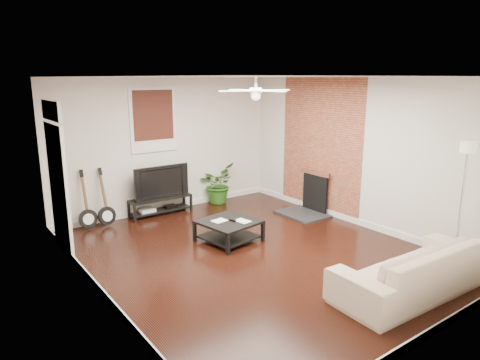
{
  "coord_description": "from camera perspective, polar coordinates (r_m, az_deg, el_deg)",
  "views": [
    {
      "loc": [
        -4.07,
        -5.17,
        2.79
      ],
      "look_at": [
        0.0,
        0.4,
        1.15
      ],
      "focal_mm": 32.37,
      "sensor_mm": 36.0,
      "label": 1
    }
  ],
  "objects": [
    {
      "name": "tv",
      "position": [
        9.06,
        -10.6,
        -0.14
      ],
      "size": [
        1.18,
        0.15,
        0.68
      ],
      "primitive_type": "imported",
      "color": "black",
      "rests_on": "tv_stand"
    },
    {
      "name": "floor_lamp",
      "position": [
        7.2,
        27.14,
        -2.93
      ],
      "size": [
        0.33,
        0.33,
        1.9
      ],
      "primitive_type": null,
      "rotation": [
        0.0,
        0.0,
        -0.05
      ],
      "color": "silver",
      "rests_on": "floor"
    },
    {
      "name": "potted_plant",
      "position": [
        9.82,
        -3.02,
        -0.49
      ],
      "size": [
        1.06,
        1.05,
        0.89
      ],
      "primitive_type": "imported",
      "rotation": [
        0.0,
        0.0,
        0.73
      ],
      "color": "#265B1A",
      "rests_on": "floor"
    },
    {
      "name": "guitar_left",
      "position": [
        8.53,
        -19.59,
        -2.52
      ],
      "size": [
        0.36,
        0.26,
        1.14
      ],
      "primitive_type": null,
      "rotation": [
        0.0,
        0.0,
        0.04
      ],
      "color": "black",
      "rests_on": "floor"
    },
    {
      "name": "ceiling_fan",
      "position": [
        6.59,
        2.1,
        11.71
      ],
      "size": [
        1.24,
        1.24,
        0.32
      ],
      "primitive_type": null,
      "color": "white",
      "rests_on": "ceiling"
    },
    {
      "name": "tv_stand",
      "position": [
        9.17,
        -10.4,
        -3.37
      ],
      "size": [
        1.32,
        0.35,
        0.37
      ],
      "primitive_type": "cube",
      "color": "black",
      "rests_on": "floor"
    },
    {
      "name": "fireplace",
      "position": [
        9.1,
        8.99,
        -1.64
      ],
      "size": [
        0.8,
        1.1,
        0.92
      ],
      "primitive_type": "cube",
      "color": "black",
      "rests_on": "floor"
    },
    {
      "name": "sofa",
      "position": [
        6.25,
        21.74,
        -10.71
      ],
      "size": [
        2.37,
        1.02,
        0.68
      ],
      "primitive_type": "imported",
      "rotation": [
        0.0,
        0.0,
        3.1
      ],
      "color": "tan",
      "rests_on": "floor"
    },
    {
      "name": "door_left",
      "position": [
        7.42,
        -22.78,
        0.32
      ],
      "size": [
        0.08,
        1.0,
        2.5
      ],
      "primitive_type": "cube",
      "color": "white",
      "rests_on": "wall_left"
    },
    {
      "name": "coffee_table",
      "position": [
        7.57,
        -1.49,
        -6.74
      ],
      "size": [
        1.02,
        1.02,
        0.38
      ],
      "primitive_type": "cube",
      "rotation": [
        0.0,
        0.0,
        0.16
      ],
      "color": "black",
      "rests_on": "floor"
    },
    {
      "name": "room",
      "position": [
        6.73,
        2.01,
        1.44
      ],
      "size": [
        5.01,
        6.01,
        2.81
      ],
      "color": "black",
      "rests_on": "ground"
    },
    {
      "name": "window_back",
      "position": [
        9.01,
        -11.35,
        7.75
      ],
      "size": [
        1.0,
        0.06,
        1.3
      ],
      "primitive_type": "cube",
      "color": "black",
      "rests_on": "wall_back"
    },
    {
      "name": "guitar_right",
      "position": [
        8.6,
        -17.3,
        -2.21
      ],
      "size": [
        0.39,
        0.3,
        1.14
      ],
      "primitive_type": null,
      "rotation": [
        0.0,
        0.0,
        0.15
      ],
      "color": "black",
      "rests_on": "floor"
    },
    {
      "name": "brick_accent",
      "position": [
        9.11,
        10.49,
        4.36
      ],
      "size": [
        0.02,
        2.2,
        2.8
      ],
      "primitive_type": "cube",
      "color": "#9A4531",
      "rests_on": "floor"
    }
  ]
}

